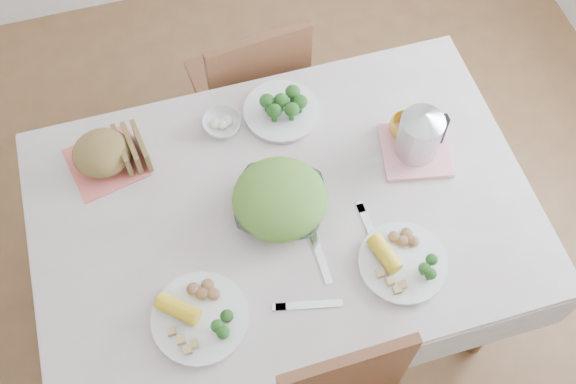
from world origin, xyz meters
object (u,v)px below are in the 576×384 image
object	(u,v)px
chair_far	(246,79)
salad_bowl	(280,204)
dinner_plate_right	(403,263)
yellow_mug	(404,127)
dinner_plate_left	(200,318)
dining_table	(284,260)
electric_kettle	(421,130)

from	to	relation	value
chair_far	salad_bowl	world-z (taller)	chair_far
salad_bowl	dinner_plate_right	size ratio (longest dim) A/B	1.03
dinner_plate_right	yellow_mug	xyz separation A→B (m)	(0.16, 0.43, 0.02)
chair_far	salad_bowl	size ratio (longest dim) A/B	3.31
chair_far	dinner_plate_left	size ratio (longest dim) A/B	3.25
dining_table	dinner_plate_left	bearing A→B (deg)	-139.39
dining_table	yellow_mug	distance (m)	0.63
chair_far	yellow_mug	world-z (taller)	chair_far
chair_far	dinner_plate_right	distance (m)	1.09
chair_far	yellow_mug	bearing A→B (deg)	117.05
salad_bowl	dinner_plate_right	xyz separation A→B (m)	(0.29, -0.27, -0.02)
dinner_plate_right	chair_far	bearing A→B (deg)	102.06
salad_bowl	dinner_plate_right	world-z (taller)	salad_bowl
dinner_plate_left	yellow_mug	world-z (taller)	yellow_mug
chair_far	electric_kettle	xyz separation A→B (m)	(0.39, -0.67, 0.42)
dining_table	chair_far	distance (m)	0.76
salad_bowl	electric_kettle	size ratio (longest dim) A/B	1.42
dinner_plate_right	electric_kettle	xyz separation A→B (m)	(0.18, 0.35, 0.11)
dinner_plate_left	dining_table	bearing A→B (deg)	40.61
dinner_plate_right	yellow_mug	bearing A→B (deg)	69.12
chair_far	dining_table	bearing A→B (deg)	79.59
electric_kettle	yellow_mug	bearing A→B (deg)	106.52
dinner_plate_left	dinner_plate_right	size ratio (longest dim) A/B	1.05
dinner_plate_left	dinner_plate_right	bearing A→B (deg)	-0.06
yellow_mug	electric_kettle	bearing A→B (deg)	-80.94
dinner_plate_right	dining_table	bearing A→B (deg)	135.73
dinner_plate_left	yellow_mug	size ratio (longest dim) A/B	2.99
dining_table	salad_bowl	size ratio (longest dim) A/B	5.29
electric_kettle	dinner_plate_right	bearing A→B (deg)	-109.15
salad_bowl	yellow_mug	world-z (taller)	yellow_mug
dinner_plate_right	salad_bowl	bearing A→B (deg)	136.53
dining_table	dinner_plate_right	distance (m)	0.56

